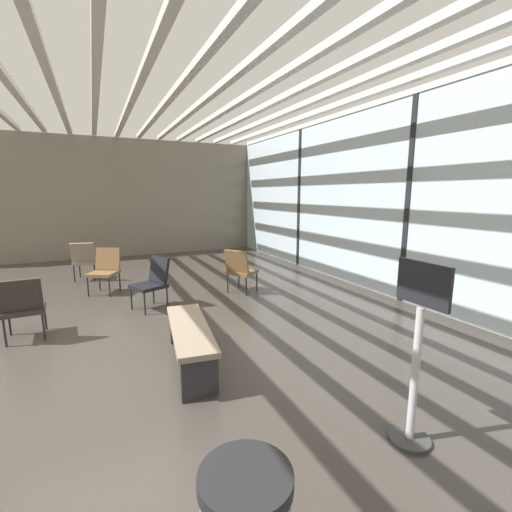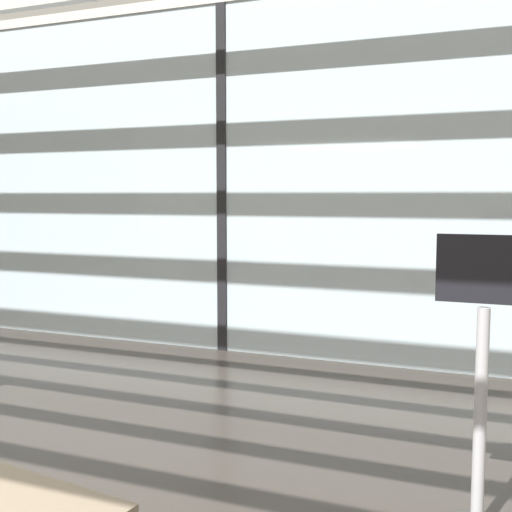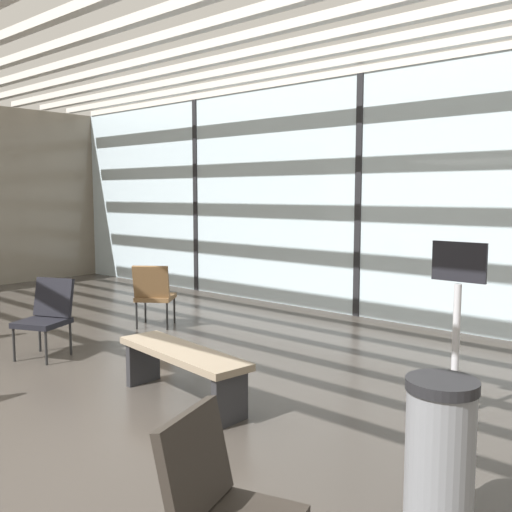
{
  "view_description": "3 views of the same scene",
  "coord_description": "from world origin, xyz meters",
  "px_view_note": "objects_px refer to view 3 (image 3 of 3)",
  "views": [
    {
      "loc": [
        4.3,
        0.22,
        1.93
      ],
      "look_at": [
        -0.7,
        2.58,
        0.91
      ],
      "focal_mm": 24.05,
      "sensor_mm": 36.0,
      "label": 1
    },
    {
      "loc": [
        2.74,
        -0.73,
        1.62
      ],
      "look_at": [
        -0.25,
        6.74,
        0.84
      ],
      "focal_mm": 44.15,
      "sensor_mm": 36.0,
      "label": 2
    },
    {
      "loc": [
        4.42,
        -2.13,
        1.82
      ],
      "look_at": [
        -0.68,
        3.67,
        0.98
      ],
      "focal_mm": 40.1,
      "sensor_mm": 36.0,
      "label": 3
    }
  ],
  "objects_px": {
    "lounge_chair_2": "(154,292)",
    "lounge_chair_5": "(47,313)",
    "waiting_bench": "(182,361)",
    "trash_bin": "(440,458)",
    "lounge_chair_3": "(221,502)",
    "info_sign": "(456,335)"
  },
  "relations": [
    {
      "from": "lounge_chair_3",
      "to": "waiting_bench",
      "type": "height_order",
      "value": "lounge_chair_3"
    },
    {
      "from": "lounge_chair_2",
      "to": "trash_bin",
      "type": "distance_m",
      "value": 5.33
    },
    {
      "from": "waiting_bench",
      "to": "lounge_chair_3",
      "type": "bearing_deg",
      "value": 149.79
    },
    {
      "from": "lounge_chair_5",
      "to": "lounge_chair_2",
      "type": "bearing_deg",
      "value": 73.63
    },
    {
      "from": "lounge_chair_3",
      "to": "waiting_bench",
      "type": "xyz_separation_m",
      "value": [
        -2.04,
        1.57,
        -0.13
      ]
    },
    {
      "from": "lounge_chair_3",
      "to": "trash_bin",
      "type": "height_order",
      "value": "lounge_chair_3"
    },
    {
      "from": "lounge_chair_2",
      "to": "waiting_bench",
      "type": "xyz_separation_m",
      "value": [
        2.41,
        -1.61,
        -0.13
      ]
    },
    {
      "from": "waiting_bench",
      "to": "trash_bin",
      "type": "distance_m",
      "value": 2.56
    },
    {
      "from": "lounge_chair_2",
      "to": "info_sign",
      "type": "bearing_deg",
      "value": 139.17
    },
    {
      "from": "waiting_bench",
      "to": "info_sign",
      "type": "bearing_deg",
      "value": -139.69
    },
    {
      "from": "lounge_chair_2",
      "to": "info_sign",
      "type": "height_order",
      "value": "info_sign"
    },
    {
      "from": "trash_bin",
      "to": "lounge_chair_3",
      "type": "bearing_deg",
      "value": -112.96
    },
    {
      "from": "waiting_bench",
      "to": "info_sign",
      "type": "distance_m",
      "value": 2.32
    },
    {
      "from": "waiting_bench",
      "to": "lounge_chair_2",
      "type": "bearing_deg",
      "value": -26.4
    },
    {
      "from": "lounge_chair_2",
      "to": "lounge_chair_5",
      "type": "height_order",
      "value": "same"
    },
    {
      "from": "waiting_bench",
      "to": "trash_bin",
      "type": "xyz_separation_m",
      "value": [
        2.53,
        -0.42,
        0.07
      ]
    },
    {
      "from": "lounge_chair_5",
      "to": "waiting_bench",
      "type": "distance_m",
      "value": 2.22
    },
    {
      "from": "lounge_chair_3",
      "to": "info_sign",
      "type": "height_order",
      "value": "info_sign"
    },
    {
      "from": "lounge_chair_5",
      "to": "info_sign",
      "type": "bearing_deg",
      "value": -5.66
    },
    {
      "from": "lounge_chair_2",
      "to": "lounge_chair_5",
      "type": "bearing_deg",
      "value": 60.72
    },
    {
      "from": "lounge_chair_2",
      "to": "trash_bin",
      "type": "relative_size",
      "value": 1.01
    },
    {
      "from": "waiting_bench",
      "to": "trash_bin",
      "type": "height_order",
      "value": "trash_bin"
    }
  ]
}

